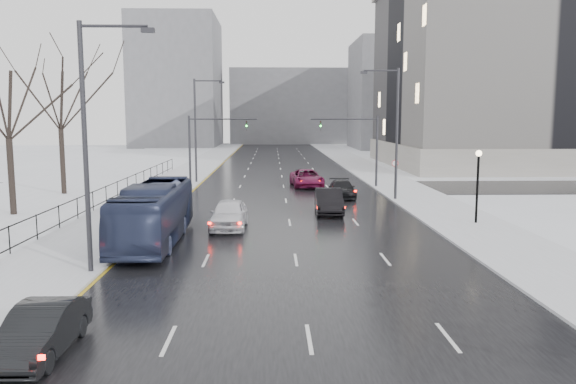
{
  "coord_description": "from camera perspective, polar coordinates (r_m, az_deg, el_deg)",
  "views": [
    {
      "loc": [
        -1.04,
        -2.31,
        6.31
      ],
      "look_at": [
        -0.22,
        26.44,
        2.5
      ],
      "focal_mm": 35.0,
      "sensor_mm": 36.0,
      "label": 1
    }
  ],
  "objects": [
    {
      "name": "road",
      "position": [
        62.64,
        -0.67,
        1.78
      ],
      "size": [
        16.0,
        150.0,
        0.04
      ],
      "primitive_type": "cube",
      "color": "black",
      "rests_on": "ground"
    },
    {
      "name": "cross_road",
      "position": [
        50.71,
        -0.44,
        0.42
      ],
      "size": [
        130.0,
        10.0,
        0.04
      ],
      "primitive_type": "cube",
      "color": "black",
      "rests_on": "ground"
    },
    {
      "name": "sidewalk_left",
      "position": [
        63.33,
        -10.21,
        1.78
      ],
      "size": [
        5.0,
        150.0,
        0.16
      ],
      "primitive_type": "cube",
      "color": "silver",
      "rests_on": "ground"
    },
    {
      "name": "sidewalk_right",
      "position": [
        63.68,
        8.83,
        1.84
      ],
      "size": [
        5.0,
        150.0,
        0.16
      ],
      "primitive_type": "cube",
      "color": "silver",
      "rests_on": "ground"
    },
    {
      "name": "park_strip",
      "position": [
        65.43,
        -18.47,
        1.67
      ],
      "size": [
        14.0,
        150.0,
        0.12
      ],
      "primitive_type": "cube",
      "color": "white",
      "rests_on": "ground"
    },
    {
      "name": "tree_park_d",
      "position": [
        40.49,
        -26.08,
        -2.2
      ],
      "size": [
        8.75,
        8.75,
        12.5
      ],
      "primitive_type": null,
      "color": "black",
      "rests_on": "ground"
    },
    {
      "name": "tree_park_e",
      "position": [
        49.79,
        -21.77,
        -0.28
      ],
      "size": [
        9.45,
        9.45,
        13.5
      ],
      "primitive_type": null,
      "color": "black",
      "rests_on": "ground"
    },
    {
      "name": "iron_fence",
      "position": [
        34.87,
        -21.67,
        -1.9
      ],
      "size": [
        0.06,
        70.0,
        1.3
      ],
      "color": "black",
      "rests_on": "sidewalk_left"
    },
    {
      "name": "streetlight_r_mid",
      "position": [
        43.31,
        10.72,
        6.5
      ],
      "size": [
        2.95,
        0.25,
        10.0
      ],
      "color": "#2D2D33",
      "rests_on": "ground"
    },
    {
      "name": "streetlight_l_near",
      "position": [
        23.43,
        -19.42,
        5.43
      ],
      "size": [
        2.95,
        0.25,
        10.0
      ],
      "color": "#2D2D33",
      "rests_on": "ground"
    },
    {
      "name": "streetlight_l_far",
      "position": [
        54.78,
        -9.16,
        6.72
      ],
      "size": [
        2.95,
        0.25,
        10.0
      ],
      "color": "#2D2D33",
      "rests_on": "ground"
    },
    {
      "name": "lamppost_r_mid",
      "position": [
        34.64,
        18.73,
        1.57
      ],
      "size": [
        0.36,
        0.36,
        4.28
      ],
      "color": "black",
      "rests_on": "sidewalk_right"
    },
    {
      "name": "mast_signal_right",
      "position": [
        51.05,
        7.84,
        5.0
      ],
      "size": [
        6.1,
        0.33,
        6.5
      ],
      "color": "#2D2D33",
      "rests_on": "ground"
    },
    {
      "name": "mast_signal_left",
      "position": [
        50.75,
        -8.77,
        4.97
      ],
      "size": [
        6.1,
        0.33,
        6.5
      ],
      "color": "#2D2D33",
      "rests_on": "ground"
    },
    {
      "name": "no_uturn_sign",
      "position": [
        47.6,
        10.82,
        2.58
      ],
      "size": [
        0.6,
        0.06,
        2.7
      ],
      "color": "#2D2D33",
      "rests_on": "sidewalk_right"
    },
    {
      "name": "civic_building",
      "position": [
        82.73,
        24.62,
        10.26
      ],
      "size": [
        41.0,
        31.0,
        24.8
      ],
      "color": "gray",
      "rests_on": "ground"
    },
    {
      "name": "bldg_far_right",
      "position": [
        120.94,
        12.45,
        9.59
      ],
      "size": [
        24.0,
        20.0,
        22.0
      ],
      "primitive_type": "cube",
      "color": "slate",
      "rests_on": "ground"
    },
    {
      "name": "bldg_far_left",
      "position": [
        129.25,
        -11.15,
        10.81
      ],
      "size": [
        18.0,
        22.0,
        28.0
      ],
      "primitive_type": "cube",
      "color": "slate",
      "rests_on": "ground"
    },
    {
      "name": "bldg_far_center",
      "position": [
        142.43,
        0.41,
        8.63
      ],
      "size": [
        30.0,
        18.0,
        18.0
      ],
      "primitive_type": "cube",
      "color": "slate",
      "rests_on": "ground"
    },
    {
      "name": "sedan_left_near",
      "position": [
        16.67,
        -23.83,
        -12.75
      ],
      "size": [
        1.45,
        4.09,
        1.34
      ],
      "primitive_type": "imported",
      "rotation": [
        0.0,
        0.0,
        -0.01
      ],
      "color": "black",
      "rests_on": "road"
    },
    {
      "name": "bus",
      "position": [
        29.1,
        -13.43,
        -2.11
      ],
      "size": [
        2.69,
        10.77,
        2.99
      ],
      "primitive_type": "imported",
      "rotation": [
        0.0,
        0.0,
        0.02
      ],
      "color": "#2A3252",
      "rests_on": "road"
    },
    {
      "name": "sedan_center_near",
      "position": [
        32.09,
        -6.0,
        -2.26
      ],
      "size": [
        2.09,
        4.92,
        1.66
      ],
      "primitive_type": "imported",
      "rotation": [
        0.0,
        0.0,
        -0.03
      ],
      "color": "white",
      "rests_on": "road"
    },
    {
      "name": "sedan_right_near",
      "position": [
        37.09,
        4.15,
        -0.94
      ],
      "size": [
        1.87,
        4.98,
        1.63
      ],
      "primitive_type": "imported",
      "rotation": [
        0.0,
        0.0,
        -0.03
      ],
      "color": "black",
      "rests_on": "road"
    },
    {
      "name": "sedan_right_cross",
      "position": [
        51.35,
        1.91,
        1.42
      ],
      "size": [
        3.1,
        5.92,
        1.59
      ],
      "primitive_type": "imported",
      "rotation": [
        0.0,
        0.0,
        0.08
      ],
      "color": "maroon",
      "rests_on": "road"
    },
    {
      "name": "sedan_right_far",
      "position": [
        44.64,
        5.52,
        0.31
      ],
      "size": [
        1.96,
        4.7,
        1.36
      ],
      "primitive_type": "imported",
      "rotation": [
        0.0,
        0.0,
        -0.01
      ],
      "color": "black",
      "rests_on": "road"
    }
  ]
}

